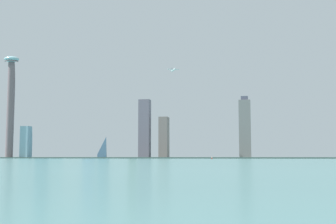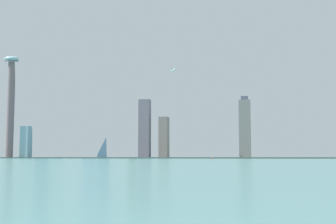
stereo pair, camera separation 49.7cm
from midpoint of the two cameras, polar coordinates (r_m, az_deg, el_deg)
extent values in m
plane|color=#437273|center=(512.52, -14.86, -5.91)|extent=(6000.00, 6000.00, 0.00)
cube|color=#455C55|center=(942.10, -2.68, -5.80)|extent=(979.04, 73.24, 2.69)
cylinder|color=slate|center=(1052.98, -19.29, 0.43)|extent=(16.34, 16.34, 219.12)
ellipsoid|color=#87B8C1|center=(1069.54, -19.10, 6.27)|extent=(34.90, 34.90, 13.53)
torus|color=slate|center=(1068.59, -19.11, 6.02)|extent=(32.37, 32.37, 2.71)
cone|color=silver|center=(1081.28, -19.01, 8.99)|extent=(8.17, 8.17, 91.18)
cube|color=#96B4BC|center=(1113.93, -13.91, -3.59)|extent=(27.37, 14.58, 81.53)
cube|color=slate|center=(1070.36, -15.58, -1.60)|extent=(21.75, 27.38, 151.33)
cube|color=#546263|center=(1078.89, -15.46, 2.72)|extent=(13.05, 16.43, 11.70)
cube|color=gray|center=(1037.23, -4.49, -2.04)|extent=(15.07, 14.72, 137.89)
cube|color=#635C61|center=(1044.30, -4.46, 1.94)|extent=(9.04, 8.83, 7.46)
cube|color=#80A8B9|center=(1041.02, -17.52, -3.67)|extent=(18.77, 21.23, 70.40)
cube|color=#829AC4|center=(1078.16, -9.92, -1.90)|extent=(23.88, 19.84, 145.62)
cube|color=slate|center=(950.03, 9.68, -2.16)|extent=(24.01, 25.60, 120.95)
cube|color=#4F5164|center=(956.04, 9.61, 1.71)|extent=(14.40, 15.36, 8.15)
cube|color=slate|center=(1026.11, -8.14, -2.05)|extent=(20.24, 23.16, 134.72)
cube|color=slate|center=(977.66, -0.53, -3.26)|extent=(19.01, 26.82, 89.40)
cube|color=slate|center=(985.96, -2.99, -2.15)|extent=(23.76, 21.14, 128.12)
cube|color=#AF2417|center=(770.60, 5.54, -5.87)|extent=(3.02, 7.15, 1.37)
cube|color=silver|center=(770.60, 5.54, -5.72)|extent=(1.95, 3.20, 2.68)
cylinder|color=silver|center=(944.85, 0.67, 5.33)|extent=(13.64, 24.70, 2.96)
sphere|color=silver|center=(932.58, 0.87, 5.48)|extent=(2.96, 2.96, 2.96)
cube|color=silver|center=(945.11, 0.67, 5.41)|extent=(24.65, 13.60, 0.50)
cube|color=silver|center=(955.26, 0.50, 5.24)|extent=(9.06, 5.69, 0.40)
cube|color=#2D333D|center=(955.94, 0.50, 5.45)|extent=(1.32, 2.07, 5.00)
camera|label=1|loc=(0.25, -90.02, 0.00)|focal=48.24mm
camera|label=2|loc=(0.25, 89.98, 0.00)|focal=48.24mm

